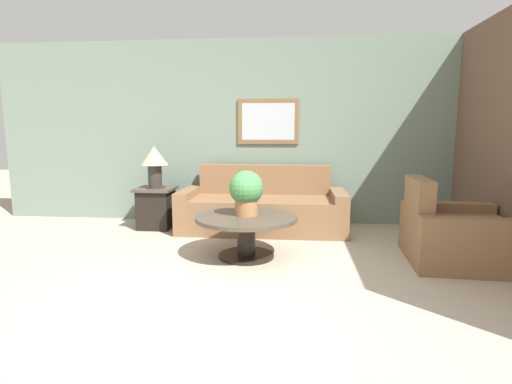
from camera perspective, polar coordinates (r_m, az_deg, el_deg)
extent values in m
plane|color=tan|center=(3.14, -6.39, -16.23)|extent=(20.00, 20.00, 0.00)
cube|color=slate|center=(5.80, -0.47, 8.51)|extent=(7.58, 0.06, 2.60)
cube|color=brown|center=(5.74, 1.75, 10.03)|extent=(0.86, 0.03, 0.63)
cube|color=#B2BCC6|center=(5.72, 1.74, 10.03)|extent=(0.74, 0.01, 0.51)
cube|color=brown|center=(5.32, 0.89, -3.20)|extent=(1.82, 0.89, 0.44)
cube|color=brown|center=(5.61, 1.20, 1.84)|extent=(1.82, 0.16, 0.41)
cube|color=brown|center=(5.48, -9.59, -2.43)|extent=(0.18, 0.89, 0.54)
cube|color=brown|center=(5.33, 11.69, -2.82)|extent=(0.18, 0.89, 0.54)
cube|color=brown|center=(4.55, 26.86, -6.24)|extent=(1.00, 0.72, 0.44)
cube|color=brown|center=(4.36, 22.26, -0.82)|extent=(0.20, 0.66, 0.41)
cube|color=brown|center=(4.15, 28.62, -7.02)|extent=(0.96, 0.24, 0.54)
cube|color=brown|center=(4.92, 25.46, -4.45)|extent=(0.96, 0.24, 0.54)
cylinder|color=black|center=(4.28, -1.38, -9.06)|extent=(0.59, 0.59, 0.03)
cylinder|color=black|center=(4.22, -1.39, -6.45)|extent=(0.19, 0.19, 0.37)
cylinder|color=#473D33|center=(4.17, -1.40, -3.70)|extent=(1.06, 1.06, 0.04)
cube|color=black|center=(5.64, -14.06, -2.38)|extent=(0.43, 0.43, 0.52)
cube|color=#473D33|center=(5.59, -14.17, 0.42)|extent=(0.50, 0.50, 0.03)
cylinder|color=#2D2823|center=(5.59, -14.18, 0.70)|extent=(0.26, 0.26, 0.02)
cylinder|color=#2D2823|center=(5.57, -14.23, 2.28)|extent=(0.19, 0.19, 0.29)
cone|color=tan|center=(5.55, -14.34, 5.07)|extent=(0.37, 0.37, 0.25)
cylinder|color=#9E6B42|center=(4.19, -1.39, -2.28)|extent=(0.24, 0.24, 0.16)
sphere|color=#428447|center=(4.15, -1.40, 0.61)|extent=(0.36, 0.36, 0.36)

